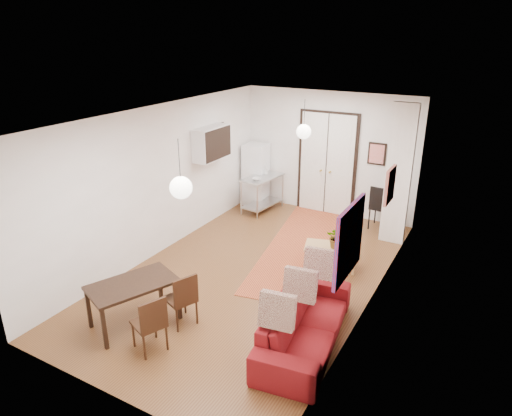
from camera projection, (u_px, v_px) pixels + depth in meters
The scene contains 27 objects.
floor at pixel (256, 272), 8.40m from camera, with size 7.00×7.00×0.00m, color brown.
ceiling at pixel (255, 114), 7.34m from camera, with size 4.20×7.00×0.02m, color silver.
wall_back at pixel (328, 154), 10.72m from camera, with size 4.20×0.02×2.90m, color white.
wall_front at pixel (101, 295), 5.03m from camera, with size 4.20×0.02×2.90m, color white.
wall_left at pixel (161, 180), 8.82m from camera, with size 0.02×7.00×2.90m, color white.
wall_right at pixel (376, 222), 6.92m from camera, with size 0.02×7.00×2.90m, color white.
double_doors at pixel (327, 164), 10.77m from camera, with size 1.44×0.06×2.50m, color white.
stub_partition at pixel (398, 176), 9.11m from camera, with size 0.50×0.10×2.90m, color white.
wall_cabinet at pixel (212, 143), 9.80m from camera, with size 0.35×1.00×0.70m, color white.
painting_popart at pixel (349, 241), 5.84m from camera, with size 0.05×1.00×1.00m, color red.
painting_abstract at pixel (390, 185), 7.45m from camera, with size 0.05×0.50×0.60m, color beige.
poster_back at pixel (377, 154), 10.12m from camera, with size 0.40×0.03×0.50m, color red.
print_left at pixel (219, 136), 10.25m from camera, with size 0.03×0.44×0.54m, color #8F5D3B.
pendant_back at pixel (304, 132), 9.20m from camera, with size 0.30×0.30×0.80m.
pendant_front at pixel (181, 188), 5.95m from camera, with size 0.30×0.30×0.80m.
kilim_rug at pixel (310, 247), 9.35m from camera, with size 1.63×4.36×0.01m, color #BB5D2E.
sofa at pixel (305, 323), 6.41m from camera, with size 2.26×0.88×0.66m, color maroon.
coffee_table at pixel (331, 249), 8.47m from camera, with size 1.07×0.78×0.43m.
potted_plant at pixel (337, 237), 8.33m from camera, with size 0.32×0.37×0.42m, color #356E31.
kitchen_counter at pixel (262, 189), 11.10m from camera, with size 0.72×1.20×0.87m.
bowl at pixel (256, 179), 10.73m from camera, with size 0.20×0.20×0.05m, color beige.
soap_bottle at pixel (265, 170), 11.18m from camera, with size 0.08×0.08×0.18m, color #52A8B3.
fridge at pixel (256, 174), 11.47m from camera, with size 0.54×0.54×1.54m, color white.
dining_table at pixel (133, 288), 6.74m from camera, with size 1.15×1.43×0.69m.
dining_chair_near at pixel (184, 291), 6.87m from camera, with size 0.53×0.64×0.86m.
dining_chair_far at pixel (152, 315), 6.30m from camera, with size 0.53×0.64×0.86m.
black_side_chair at pixel (383, 202), 10.16m from camera, with size 0.49×0.49×1.00m.
Camera 1 is at (3.60, -6.45, 4.18)m, focal length 32.00 mm.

